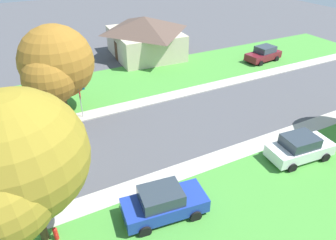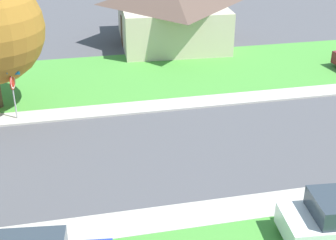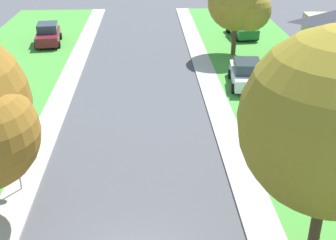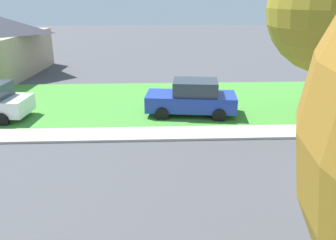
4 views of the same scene
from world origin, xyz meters
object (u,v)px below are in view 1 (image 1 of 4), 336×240
at_px(car_maroon_behind_trees, 264,54).
at_px(fire_hydrant, 56,234).
at_px(stop_sign_far_corner, 80,96).
at_px(tree_corner_large, 15,166).
at_px(car_white_kerbside_mid, 300,148).
at_px(house_left_setback, 145,36).
at_px(tree_sidewalk_far, 55,66).
at_px(car_blue_near_corner, 164,203).

xyz_separation_m(car_maroon_behind_trees, fire_hydrant, (13.84, -25.44, -0.44)).
height_order(stop_sign_far_corner, tree_corner_large, tree_corner_large).
relative_size(car_white_kerbside_mid, fire_hydrant, 5.36).
relative_size(car_maroon_behind_trees, tree_corner_large, 0.57).
height_order(car_white_kerbside_mid, house_left_setback, house_left_setback).
distance_m(car_maroon_behind_trees, house_left_setback, 13.83).
relative_size(tree_corner_large, tree_sidewalk_far, 1.11).
relative_size(car_white_kerbside_mid, tree_corner_large, 0.57).
relative_size(tree_corner_large, house_left_setback, 0.83).
bearing_deg(tree_sidewalk_far, tree_corner_large, -15.72).
bearing_deg(car_maroon_behind_trees, fire_hydrant, -61.46).
height_order(tree_sidewalk_far, house_left_setback, tree_sidewalk_far).
distance_m(car_white_kerbside_mid, fire_hydrant, 15.11).
bearing_deg(stop_sign_far_corner, car_white_kerbside_mid, 43.71).
bearing_deg(car_maroon_behind_trees, car_blue_near_corner, -53.72).
bearing_deg(car_white_kerbside_mid, fire_hydrant, -93.13).
distance_m(stop_sign_far_corner, fire_hydrant, 11.60).
bearing_deg(house_left_setback, tree_corner_large, -34.33).
xyz_separation_m(stop_sign_far_corner, tree_sidewalk_far, (-1.32, -1.22, 2.22)).
relative_size(tree_sidewalk_far, house_left_setback, 0.75).
bearing_deg(car_white_kerbside_mid, car_blue_near_corner, -88.99).
bearing_deg(tree_corner_large, house_left_setback, 145.67).
xyz_separation_m(tree_corner_large, tree_sidewalk_far, (-12.19, 3.43, -0.78)).
height_order(stop_sign_far_corner, tree_sidewalk_far, tree_sidewalk_far).
relative_size(tree_sidewalk_far, fire_hydrant, 8.54).
bearing_deg(tree_sidewalk_far, car_white_kerbside_mid, 43.61).
bearing_deg(car_white_kerbside_mid, tree_corner_large, -92.77).
relative_size(car_maroon_behind_trees, tree_sidewalk_far, 0.63).
relative_size(car_maroon_behind_trees, fire_hydrant, 5.40).
relative_size(stop_sign_far_corner, tree_sidewalk_far, 0.39).
xyz_separation_m(car_white_kerbside_mid, house_left_setback, (-22.68, -0.81, 1.50)).
height_order(stop_sign_far_corner, car_maroon_behind_trees, stop_sign_far_corner).
xyz_separation_m(car_maroon_behind_trees, house_left_setback, (-8.02, -11.17, 1.50)).
bearing_deg(house_left_setback, stop_sign_far_corner, -43.05).
relative_size(stop_sign_far_corner, car_white_kerbside_mid, 0.62).
xyz_separation_m(stop_sign_far_corner, fire_hydrant, (10.81, -3.95, -1.45)).
height_order(tree_corner_large, fire_hydrant, tree_corner_large).
relative_size(car_white_kerbside_mid, tree_sidewalk_far, 0.63).
relative_size(stop_sign_far_corner, car_blue_near_corner, 0.62).
height_order(car_white_kerbside_mid, tree_corner_large, tree_corner_large).
relative_size(car_white_kerbside_mid, house_left_setback, 0.47).
relative_size(car_blue_near_corner, house_left_setback, 0.48).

